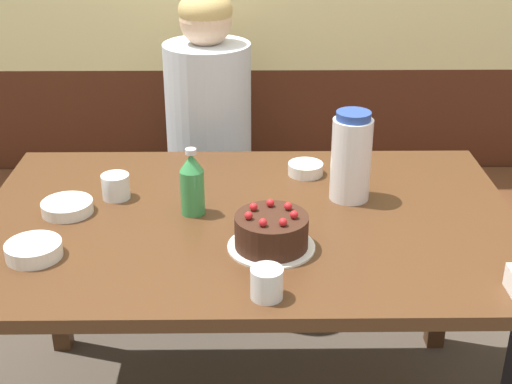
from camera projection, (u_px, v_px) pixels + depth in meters
bench_seat at (248, 237)px, 2.88m from camera, size 2.78×0.38×0.44m
dining_table at (248, 244)px, 1.94m from camera, size 1.45×0.93×0.74m
birthday_cake at (271, 232)px, 1.74m from camera, size 0.22×0.22×0.11m
water_pitcher at (350, 157)px, 1.96m from camera, size 0.11×0.11×0.25m
soju_bottle at (191, 183)px, 1.89m from camera, size 0.07×0.07×0.19m
bowl_soup_white at (33, 250)px, 1.71m from camera, size 0.14×0.14×0.04m
bowl_rice_small at (305, 169)px, 2.15m from camera, size 0.11×0.11×0.04m
bowl_side_dish at (67, 207)px, 1.92m from camera, size 0.14×0.14×0.03m
glass_water_tall at (266, 283)px, 1.55m from camera, size 0.07×0.07×0.07m
glass_tumbler_short at (115, 186)px, 2.00m from camera, size 0.08×0.08×0.07m
person_dark_striped at (210, 169)px, 2.64m from camera, size 0.30×0.34×1.21m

